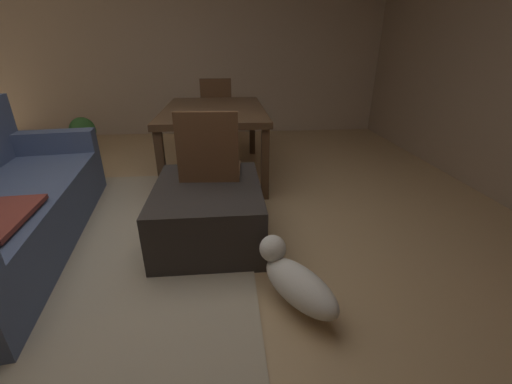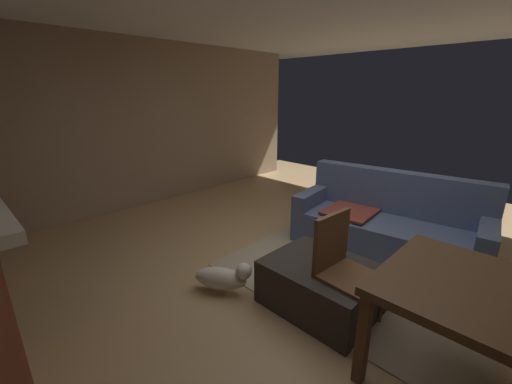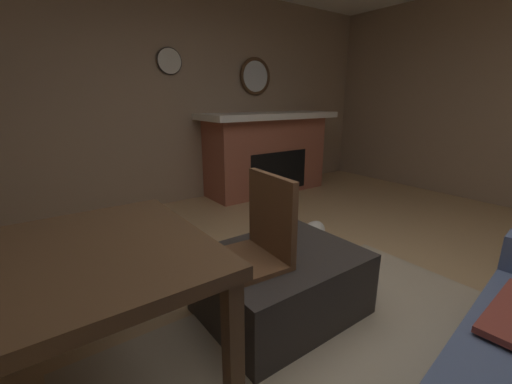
{
  "view_description": "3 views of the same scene",
  "coord_description": "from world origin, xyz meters",
  "px_view_note": "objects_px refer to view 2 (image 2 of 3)",
  "views": [
    {
      "loc": [
        -1.93,
        -0.54,
        1.32
      ],
      "look_at": [
        -0.23,
        -0.7,
        0.55
      ],
      "focal_mm": 22.51,
      "sensor_mm": 36.0,
      "label": 1
    },
    {
      "loc": [
        1.52,
        -2.56,
        1.88
      ],
      "look_at": [
        -0.4,
        -0.62,
        1.01
      ],
      "focal_mm": 22.17,
      "sensor_mm": 36.0,
      "label": 2
    },
    {
      "loc": [
        1.43,
        1.01,
        1.35
      ],
      "look_at": [
        0.04,
        -0.89,
        0.67
      ],
      "focal_mm": 22.93,
      "sensor_mm": 36.0,
      "label": 3
    }
  ],
  "objects_px": {
    "small_dog": "(224,277)",
    "tv_remote": "(346,266)",
    "dining_chair_west": "(341,263)",
    "couch": "(387,225)",
    "ottoman_coffee_table": "(321,285)"
  },
  "relations": [
    {
      "from": "ottoman_coffee_table",
      "to": "small_dog",
      "type": "height_order",
      "value": "ottoman_coffee_table"
    },
    {
      "from": "couch",
      "to": "small_dog",
      "type": "height_order",
      "value": "couch"
    },
    {
      "from": "dining_chair_west",
      "to": "tv_remote",
      "type": "bearing_deg",
      "value": 97.06
    },
    {
      "from": "ottoman_coffee_table",
      "to": "tv_remote",
      "type": "relative_size",
      "value": 6.01
    },
    {
      "from": "ottoman_coffee_table",
      "to": "dining_chair_west",
      "type": "bearing_deg",
      "value": -6.68
    },
    {
      "from": "couch",
      "to": "small_dog",
      "type": "xyz_separation_m",
      "value": [
        -0.74,
        -1.97,
        -0.16
      ]
    },
    {
      "from": "dining_chair_west",
      "to": "small_dog",
      "type": "distance_m",
      "value": 1.13
    },
    {
      "from": "couch",
      "to": "dining_chair_west",
      "type": "xyz_separation_m",
      "value": [
        0.23,
        -1.5,
        0.19
      ]
    },
    {
      "from": "tv_remote",
      "to": "dining_chair_west",
      "type": "height_order",
      "value": "dining_chair_west"
    },
    {
      "from": "small_dog",
      "to": "tv_remote",
      "type": "bearing_deg",
      "value": 32.67
    },
    {
      "from": "couch",
      "to": "ottoman_coffee_table",
      "type": "bearing_deg",
      "value": -88.28
    },
    {
      "from": "couch",
      "to": "tv_remote",
      "type": "distance_m",
      "value": 1.39
    },
    {
      "from": "dining_chair_west",
      "to": "small_dog",
      "type": "height_order",
      "value": "dining_chair_west"
    },
    {
      "from": "couch",
      "to": "tv_remote",
      "type": "xyz_separation_m",
      "value": [
        0.21,
        -1.37,
        0.1
      ]
    },
    {
      "from": "couch",
      "to": "small_dog",
      "type": "relative_size",
      "value": 3.99
    }
  ]
}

